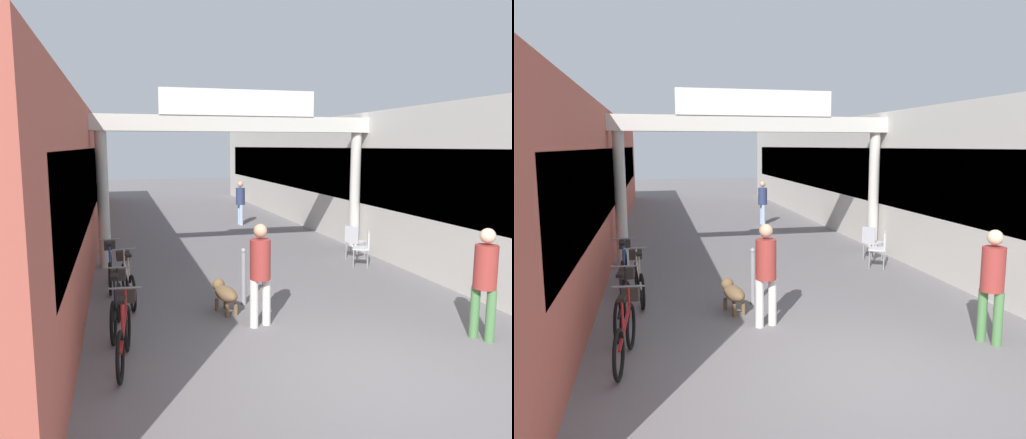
# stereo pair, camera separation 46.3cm
# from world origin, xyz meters

# --- Properties ---
(ground_plane) EXTENTS (80.00, 80.00, 0.00)m
(ground_plane) POSITION_xyz_m (0.00, 0.00, 0.00)
(ground_plane) COLOR slate
(storefront_left) EXTENTS (3.00, 26.00, 3.86)m
(storefront_left) POSITION_xyz_m (-5.09, 11.00, 1.93)
(storefront_left) COLOR #B25142
(storefront_left) RESTS_ON ground_plane
(storefront_right) EXTENTS (3.00, 26.00, 3.86)m
(storefront_right) POSITION_xyz_m (5.09, 11.00, 1.93)
(storefront_right) COLOR beige
(storefront_right) RESTS_ON ground_plane
(arcade_sign_gateway) EXTENTS (7.40, 0.47, 4.34)m
(arcade_sign_gateway) POSITION_xyz_m (0.00, 6.96, 3.10)
(arcade_sign_gateway) COLOR beige
(arcade_sign_gateway) RESTS_ON ground_plane
(pedestrian_with_dog) EXTENTS (0.42, 0.42, 1.71)m
(pedestrian_with_dog) POSITION_xyz_m (-0.81, 2.02, 0.98)
(pedestrian_with_dog) COLOR silver
(pedestrian_with_dog) RESTS_ON ground_plane
(pedestrian_companion) EXTENTS (0.46, 0.46, 1.74)m
(pedestrian_companion) POSITION_xyz_m (2.31, 0.55, 1.00)
(pedestrian_companion) COLOR #4C7F47
(pedestrian_companion) RESTS_ON ground_plane
(pedestrian_carrying_crate) EXTENTS (0.35, 0.39, 1.64)m
(pedestrian_carrying_crate) POSITION_xyz_m (1.43, 12.54, 0.93)
(pedestrian_carrying_crate) COLOR #A5BFE0
(pedestrian_carrying_crate) RESTS_ON ground_plane
(dog_on_leash) EXTENTS (0.46, 0.80, 0.56)m
(dog_on_leash) POSITION_xyz_m (-1.23, 2.88, 0.35)
(dog_on_leash) COLOR brown
(dog_on_leash) RESTS_ON ground_plane
(bicycle_red_nearest) EXTENTS (0.46, 1.69, 0.98)m
(bicycle_red_nearest) POSITION_xyz_m (-2.98, 1.18, 0.44)
(bicycle_red_nearest) COLOR black
(bicycle_red_nearest) RESTS_ON ground_plane
(bicycle_black_second) EXTENTS (0.46, 1.69, 0.98)m
(bicycle_black_second) POSITION_xyz_m (-3.09, 2.46, 0.44)
(bicycle_black_second) COLOR black
(bicycle_black_second) RESTS_ON ground_plane
(bicycle_silver_third) EXTENTS (0.46, 1.68, 0.98)m
(bicycle_silver_third) POSITION_xyz_m (-2.89, 3.97, 0.44)
(bicycle_silver_third) COLOR black
(bicycle_silver_third) RESTS_ON ground_plane
(bicycle_blue_farthest) EXTENTS (0.46, 1.69, 0.98)m
(bicycle_blue_farthest) POSITION_xyz_m (-3.22, 5.10, 0.44)
(bicycle_blue_farthest) COLOR black
(bicycle_blue_farthest) RESTS_ON ground_plane
(bollard_post_metal) EXTENTS (0.10, 0.10, 1.08)m
(bollard_post_metal) POSITION_xyz_m (-0.79, 3.21, 0.55)
(bollard_post_metal) COLOR gray
(bollard_post_metal) RESTS_ON ground_plane
(cafe_chair_aluminium_nearer) EXTENTS (0.54, 0.54, 0.89)m
(cafe_chair_aluminium_nearer) POSITION_xyz_m (2.77, 5.25, 0.54)
(cafe_chair_aluminium_nearer) COLOR gray
(cafe_chair_aluminium_nearer) RESTS_ON ground_plane
(cafe_chair_aluminium_farther) EXTENTS (0.54, 0.54, 0.89)m
(cafe_chair_aluminium_farther) POSITION_xyz_m (2.89, 6.05, 0.54)
(cafe_chair_aluminium_farther) COLOR gray
(cafe_chair_aluminium_farther) RESTS_ON ground_plane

